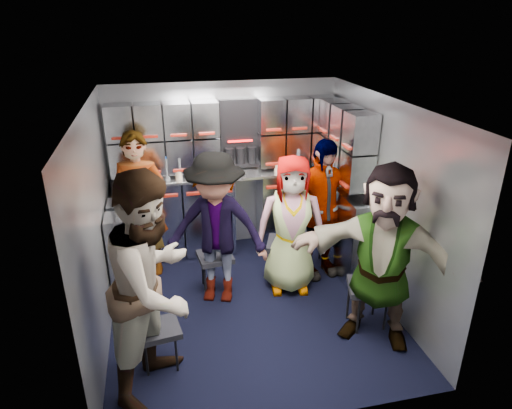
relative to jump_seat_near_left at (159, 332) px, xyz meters
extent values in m
plane|color=black|center=(0.92, 0.67, -0.35)|extent=(3.00, 3.00, 0.00)
cube|color=gray|center=(0.92, 2.17, 0.70)|extent=(2.80, 0.04, 2.10)
cube|color=gray|center=(-0.48, 0.67, 0.70)|extent=(0.04, 3.00, 2.10)
cube|color=gray|center=(2.32, 0.67, 0.70)|extent=(0.04, 3.00, 2.10)
cube|color=silver|center=(0.92, 0.67, 1.75)|extent=(2.80, 3.00, 0.02)
cube|color=#989EA8|center=(0.92, 1.96, 0.14)|extent=(2.68, 0.38, 0.99)
cube|color=#989EA8|center=(-0.27, 1.23, 0.14)|extent=(0.38, 0.76, 0.99)
cube|color=silver|center=(0.92, 1.96, 0.66)|extent=(2.68, 0.42, 0.03)
cube|color=#989EA8|center=(0.92, 2.02, 1.14)|extent=(2.68, 0.28, 0.82)
cube|color=#989EA8|center=(2.17, 1.37, 1.14)|extent=(0.28, 1.00, 0.82)
cube|color=#989EA8|center=(2.17, 1.27, 0.15)|extent=(0.28, 1.20, 1.00)
cube|color=maroon|center=(0.92, 1.76, 0.53)|extent=(2.60, 0.02, 0.03)
cube|color=black|center=(0.00, 0.00, 0.02)|extent=(0.38, 0.37, 0.05)
cylinder|color=black|center=(-0.12, -0.11, -0.18)|extent=(0.02, 0.02, 0.36)
cylinder|color=black|center=(0.12, -0.11, -0.18)|extent=(0.02, 0.02, 0.36)
cylinder|color=black|center=(-0.12, 0.11, -0.18)|extent=(0.02, 0.02, 0.36)
cylinder|color=black|center=(0.12, 0.11, -0.18)|extent=(0.02, 0.02, 0.36)
cube|color=black|center=(0.63, 1.08, 0.04)|extent=(0.39, 0.37, 0.06)
cylinder|color=black|center=(0.49, 0.97, -0.16)|extent=(0.02, 0.02, 0.38)
cylinder|color=black|center=(0.76, 0.97, -0.16)|extent=(0.02, 0.02, 0.38)
cylinder|color=black|center=(0.49, 1.19, -0.16)|extent=(0.02, 0.02, 0.38)
cylinder|color=black|center=(0.76, 1.19, -0.16)|extent=(0.02, 0.02, 0.38)
cube|color=black|center=(1.43, 1.11, 0.09)|extent=(0.51, 0.50, 0.06)
cylinder|color=black|center=(1.28, 0.99, -0.14)|extent=(0.03, 0.03, 0.42)
cylinder|color=black|center=(1.58, 0.99, -0.14)|extent=(0.03, 0.03, 0.42)
cylinder|color=black|center=(1.28, 1.24, -0.14)|extent=(0.03, 0.03, 0.42)
cylinder|color=black|center=(1.58, 1.24, -0.14)|extent=(0.03, 0.03, 0.42)
cube|color=black|center=(1.83, 1.33, 0.08)|extent=(0.40, 0.38, 0.06)
cylinder|color=black|center=(1.69, 1.20, -0.15)|extent=(0.02, 0.02, 0.41)
cylinder|color=black|center=(1.98, 1.20, -0.15)|extent=(0.02, 0.02, 0.41)
cylinder|color=black|center=(1.69, 1.45, -0.15)|extent=(0.02, 0.02, 0.41)
cylinder|color=black|center=(1.98, 1.45, -0.15)|extent=(0.02, 0.02, 0.41)
cube|color=black|center=(1.97, 0.13, 0.07)|extent=(0.47, 0.46, 0.06)
cylinder|color=black|center=(1.83, 0.01, -0.15)|extent=(0.02, 0.02, 0.40)
cylinder|color=black|center=(2.12, 0.01, -0.15)|extent=(0.02, 0.02, 0.40)
cylinder|color=black|center=(1.83, 0.25, -0.15)|extent=(0.02, 0.02, 0.40)
cylinder|color=black|center=(2.12, 0.25, -0.15)|extent=(0.02, 0.02, 0.40)
imported|color=black|center=(-0.13, 1.62, 0.49)|extent=(0.68, 0.51, 1.69)
imported|color=black|center=(0.00, -0.18, 0.58)|extent=(1.06, 1.14, 1.86)
imported|color=black|center=(0.63, 0.90, 0.46)|extent=(1.19, 0.91, 1.63)
imported|color=black|center=(1.43, 0.93, 0.41)|extent=(0.82, 0.61, 1.53)
imported|color=black|center=(1.83, 1.15, 0.46)|extent=(1.01, 0.57, 1.62)
imported|color=black|center=(1.97, -0.05, 0.51)|extent=(1.61, 1.31, 1.72)
cylinder|color=white|center=(0.35, 1.91, 0.81)|extent=(0.06, 0.06, 0.26)
cylinder|color=white|center=(0.20, 1.91, 0.80)|extent=(0.06, 0.06, 0.26)
cylinder|color=white|center=(1.80, 1.91, 0.81)|extent=(0.07, 0.07, 0.27)
cylinder|color=tan|center=(0.34, 1.90, 0.73)|extent=(0.08, 0.08, 0.10)
cylinder|color=tan|center=(1.54, 1.90, 0.72)|extent=(0.09, 0.09, 0.09)
camera|label=1|loc=(0.11, -3.23, 2.51)|focal=32.00mm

